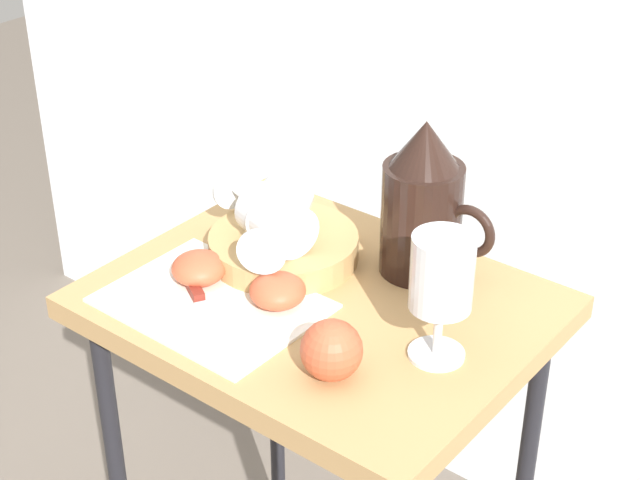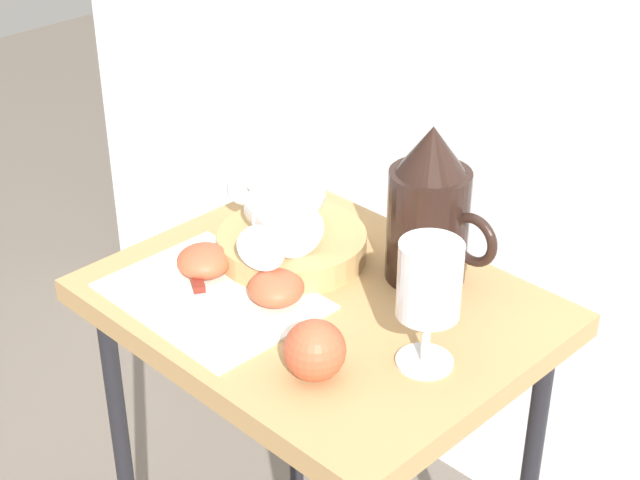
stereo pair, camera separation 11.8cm
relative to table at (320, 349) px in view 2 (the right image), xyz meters
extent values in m
cube|color=#AD8451|center=(0.00, 0.00, 0.06)|extent=(0.52, 0.41, 0.03)
cylinder|color=black|center=(-0.22, 0.17, -0.27)|extent=(0.02, 0.02, 0.65)
cube|color=silver|center=(-0.09, -0.09, 0.08)|extent=(0.25, 0.19, 0.00)
cylinder|color=tan|center=(-0.09, 0.04, 0.10)|extent=(0.19, 0.19, 0.03)
cylinder|color=black|center=(0.06, 0.13, 0.15)|extent=(0.10, 0.10, 0.14)
cylinder|color=orange|center=(0.06, 0.13, 0.12)|extent=(0.09, 0.09, 0.08)
cone|color=black|center=(0.06, 0.13, 0.25)|extent=(0.09, 0.09, 0.06)
torus|color=black|center=(0.13, 0.13, 0.16)|extent=(0.07, 0.01, 0.07)
cylinder|color=silver|center=(0.17, -0.01, 0.08)|extent=(0.06, 0.06, 0.00)
cylinder|color=silver|center=(0.17, -0.01, 0.11)|extent=(0.01, 0.01, 0.06)
cylinder|color=silver|center=(0.17, -0.01, 0.19)|extent=(0.07, 0.07, 0.09)
cylinder|color=orange|center=(0.17, -0.01, 0.17)|extent=(0.06, 0.06, 0.04)
cylinder|color=silver|center=(-0.10, 0.04, 0.15)|extent=(0.10, 0.11, 0.07)
cylinder|color=silver|center=(-0.06, -0.02, 0.15)|extent=(0.04, 0.06, 0.01)
cylinder|color=silver|center=(-0.05, -0.05, 0.15)|extent=(0.06, 0.03, 0.06)
cylinder|color=silver|center=(-0.08, 0.02, 0.15)|extent=(0.10, 0.09, 0.07)
cylinder|color=silver|center=(-0.15, 0.04, 0.15)|extent=(0.06, 0.03, 0.01)
cylinder|color=silver|center=(-0.19, 0.05, 0.15)|extent=(0.02, 0.06, 0.06)
ellipsoid|color=#C15133|center=(-0.14, -0.07, 0.10)|extent=(0.07, 0.07, 0.04)
ellipsoid|color=#C15133|center=(-0.03, -0.05, 0.10)|extent=(0.07, 0.07, 0.04)
sphere|color=#C15133|center=(0.10, -0.11, 0.11)|extent=(0.07, 0.07, 0.07)
cube|color=silver|center=(-0.03, -0.14, 0.08)|extent=(0.14, 0.09, 0.00)
cube|color=maroon|center=(-0.14, -0.08, 0.09)|extent=(0.08, 0.05, 0.01)
camera|label=1|loc=(0.63, -0.80, 0.75)|focal=56.42mm
camera|label=2|loc=(0.72, -0.72, 0.75)|focal=56.42mm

